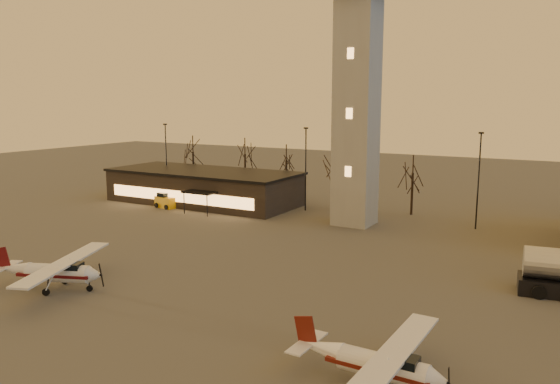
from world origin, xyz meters
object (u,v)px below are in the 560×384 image
Objects in this scene: service_cart at (166,202)px; cessna_rear at (60,276)px; control_tower at (358,71)px; cessna_front at (385,371)px; terminal at (203,187)px.

cessna_rear is at bearing -51.24° from service_cart.
control_tower is 28.84m from service_cart.
cessna_front is 0.96× the size of cessna_rear.
control_tower is at bearing 49.99° from cessna_rear.
terminal is (-21.99, 1.98, -14.17)m from control_tower.
cessna_rear is 3.32× the size of service_cart.
cessna_front is 3.18× the size of service_cart.
terminal is 5.57m from service_cart.
cessna_front is at bearing -42.92° from terminal.
service_cart is at bearing 95.96° from cessna_rear.
terminal is at bearing 89.03° from cessna_rear.
terminal reaches higher than service_cart.
control_tower is at bearing -5.15° from terminal.
cessna_front is 47.98m from service_cart.
cessna_rear is at bearing -108.76° from control_tower.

